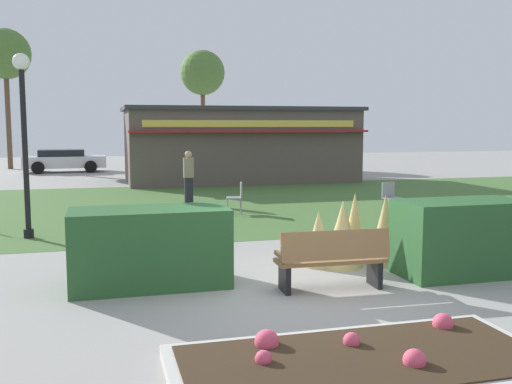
{
  "coord_description": "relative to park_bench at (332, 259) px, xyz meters",
  "views": [
    {
      "loc": [
        -2.7,
        -8.05,
        2.52
      ],
      "look_at": [
        0.27,
        3.03,
        1.19
      ],
      "focal_mm": 40.9,
      "sensor_mm": 36.0,
      "label": 1
    }
  ],
  "objects": [
    {
      "name": "hedge_right",
      "position": [
        2.44,
        0.31,
        0.15
      ],
      "size": [
        2.1,
        1.1,
        1.26
      ],
      "primitive_type": "cube",
      "color": "#28562B",
      "rests_on": "ground_plane"
    },
    {
      "name": "hedge_left",
      "position": [
        -2.66,
        0.96,
        0.13
      ],
      "size": [
        2.43,
        1.1,
        1.22
      ],
      "primitive_type": "cube",
      "color": "#28562B",
      "rests_on": "ground_plane"
    },
    {
      "name": "lawn_patch",
      "position": [
        -0.66,
        9.96,
        -0.48
      ],
      "size": [
        36.0,
        12.0,
        0.01
      ],
      "primitive_type": "cube",
      "color": "#446B33",
      "rests_on": "ground_plane"
    },
    {
      "name": "lamppost_mid",
      "position": [
        -4.95,
        5.58,
        2.07
      ],
      "size": [
        0.36,
        0.36,
        4.04
      ],
      "color": "black",
      "rests_on": "ground_plane"
    },
    {
      "name": "ground_plane",
      "position": [
        -0.66,
        -0.03,
        -0.48
      ],
      "size": [
        80.0,
        80.0,
        0.0
      ],
      "primitive_type": "plane",
      "color": "#999691"
    },
    {
      "name": "ornamental_grass_behind_right",
      "position": [
        0.34,
        1.48,
        0.02
      ],
      "size": [
        0.55,
        0.55,
        1.0
      ],
      "primitive_type": "cone",
      "color": "tan",
      "rests_on": "ground_plane"
    },
    {
      "name": "cafe_chair_east",
      "position": [
        0.37,
        7.89,
        0.05
      ],
      "size": [
        0.51,
        0.51,
        0.89
      ],
      "color": "gray",
      "rests_on": "ground_plane"
    },
    {
      "name": "park_bench",
      "position": [
        0.0,
        0.0,
        0.0
      ],
      "size": [
        1.72,
        0.59,
        0.95
      ],
      "color": "olive",
      "rests_on": "ground_plane"
    },
    {
      "name": "flower_bed",
      "position": [
        -0.83,
        -2.83,
        -0.39
      ],
      "size": [
        3.93,
        1.84,
        0.32
      ],
      "color": "beige",
      "rests_on": "ground_plane"
    },
    {
      "name": "parked_car_west_slot",
      "position": [
        -5.22,
        24.48,
        0.16
      ],
      "size": [
        4.26,
        2.16,
        1.2
      ],
      "color": "silver",
      "rests_on": "ground_plane"
    },
    {
      "name": "trash_bin",
      "position": [
        2.88,
        0.85,
        -0.03
      ],
      "size": [
        0.52,
        0.52,
        0.9
      ],
      "primitive_type": "cylinder",
      "color": "#2D4233",
      "rests_on": "ground_plane"
    },
    {
      "name": "person_strolling",
      "position": [
        -0.67,
        10.21,
        0.38
      ],
      "size": [
        0.34,
        0.34,
        1.69
      ],
      "rotation": [
        0.0,
        0.0,
        1.43
      ],
      "color": "#23232D",
      "rests_on": "ground_plane"
    },
    {
      "name": "ornamental_grass_behind_far",
      "position": [
        1.57,
        1.34,
        0.15
      ],
      "size": [
        0.57,
        0.57,
        1.27
      ],
      "primitive_type": "cone",
      "color": "tan",
      "rests_on": "ground_plane"
    },
    {
      "name": "tree_right_bg",
      "position": [
        -8.31,
        27.54,
        5.89
      ],
      "size": [
        2.8,
        2.8,
        7.84
      ],
      "color": "brown",
      "rests_on": "ground_plane"
    },
    {
      "name": "cafe_chair_center",
      "position": [
        4.55,
        6.73,
        0.05
      ],
      "size": [
        0.53,
        0.53,
        0.89
      ],
      "color": "gray",
      "rests_on": "ground_plane"
    },
    {
      "name": "ornamental_grass_behind_center",
      "position": [
        1.09,
        1.59,
        0.16
      ],
      "size": [
        0.52,
        0.52,
        1.29
      ],
      "primitive_type": "cone",
      "color": "tan",
      "rests_on": "ground_plane"
    },
    {
      "name": "ornamental_grass_behind_left",
      "position": [
        0.73,
        1.29,
        0.12
      ],
      "size": [
        0.69,
        0.69,
        1.2
      ],
      "primitive_type": "cone",
      "color": "tan",
      "rests_on": "ground_plane"
    },
    {
      "name": "food_kiosk",
      "position": [
        2.71,
        17.51,
        1.16
      ],
      "size": [
        10.21,
        5.26,
        3.27
      ],
      "color": "#594C47",
      "rests_on": "ground_plane"
    },
    {
      "name": "tree_left_bg",
      "position": [
        3.03,
        28.78,
        5.23
      ],
      "size": [
        2.8,
        2.8,
        7.16
      ],
      "color": "brown",
      "rests_on": "ground_plane"
    }
  ]
}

